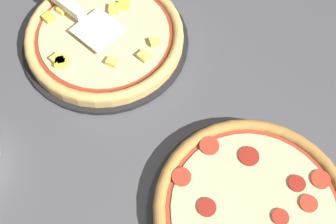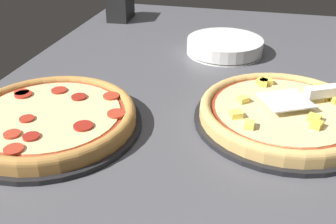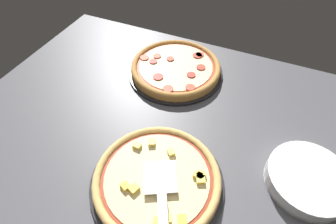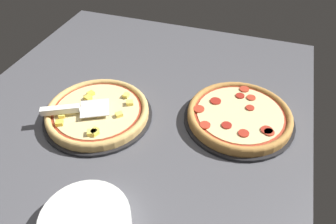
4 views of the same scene
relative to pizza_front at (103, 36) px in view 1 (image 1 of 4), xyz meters
The scene contains 6 objects.
ground_plane 12.35cm from the pizza_front, 58.91° to the left, with size 154.02×114.02×3.60cm, color #4C4C51.
pizza_pan_front 2.05cm from the pizza_front, behind, with size 35.20×35.20×1.00cm, color black.
pizza_front is the anchor object (origin of this frame).
pizza_pan_back 45.72cm from the pizza_front, 106.39° to the left, with size 35.32×35.32×1.00cm, color black.
pizza_back 45.66cm from the pizza_front, 106.39° to the left, with size 33.20×33.20×3.06cm.
serving_spatula 8.76cm from the pizza_front, 56.88° to the right, with size 14.35×20.92×2.00cm.
Camera 1 is at (-0.41, 44.44, 67.10)cm, focal length 42.00 mm.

